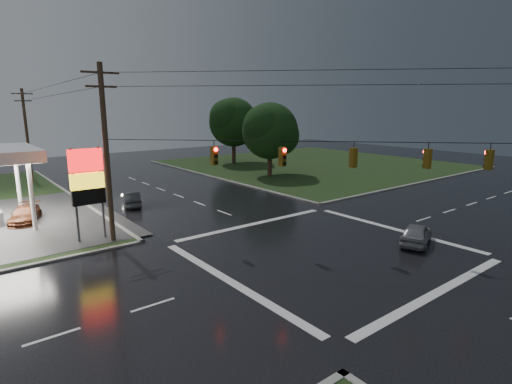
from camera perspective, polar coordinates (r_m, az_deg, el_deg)
ground at (r=24.55m, az=9.94°, el=-8.19°), size 120.00×120.00×0.00m
grass_ne at (r=60.39m, az=8.28°, el=3.96°), size 36.00×36.00×0.08m
pylon_sign at (r=27.02m, az=-22.98°, el=1.71°), size 2.00×0.35×6.00m
utility_pole_nw at (r=26.12m, az=-20.58°, el=5.36°), size 2.20×0.32×11.00m
utility_pole_n at (r=53.93m, az=-29.93°, el=7.34°), size 2.20×0.32×10.50m
traffic_signals at (r=23.15m, az=10.58°, el=7.05°), size 26.87×26.87×1.47m
tree_ne_near at (r=48.83m, az=2.13°, el=8.70°), size 7.99×6.80×8.98m
tree_ne_far at (r=60.15m, az=-3.12°, el=9.91°), size 8.46×7.20×9.80m
car_north at (r=36.05m, az=-17.36°, el=-0.98°), size 2.38×4.06×1.26m
car_crossing at (r=27.01m, az=21.92°, el=-5.54°), size 4.17×2.92×1.32m
car_pump at (r=34.20m, az=-30.10°, el=-2.81°), size 3.01×4.51×1.21m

